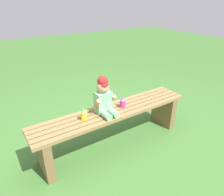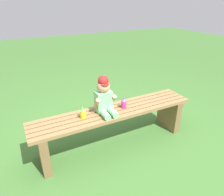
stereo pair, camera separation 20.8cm
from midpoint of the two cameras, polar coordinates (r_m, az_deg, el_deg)
ground_plane at (r=2.49m, az=3.12°, el=-12.61°), size 16.00×16.00×0.00m
park_bench at (r=2.30m, az=3.31°, el=-6.53°), size 1.84×0.35×0.46m
child_figure at (r=2.11m, az=0.63°, el=0.24°), size 0.23×0.27×0.40m
sippy_cup_left at (r=2.06m, az=-5.29°, el=-4.26°), size 0.06×0.06×0.12m
sippy_cup_right at (r=2.26m, az=5.98°, el=-1.47°), size 0.06×0.06×0.12m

